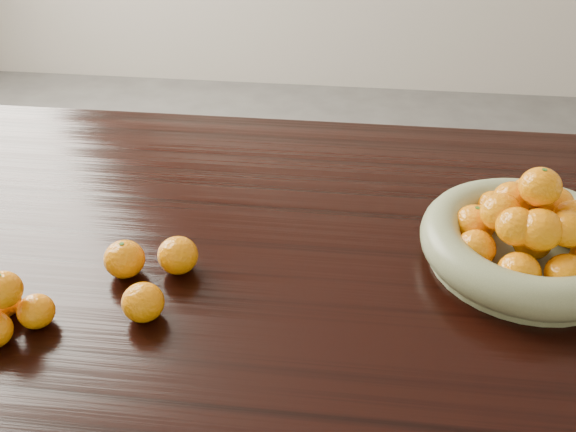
# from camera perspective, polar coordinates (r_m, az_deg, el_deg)

# --- Properties ---
(dining_table) EXTENTS (2.00, 1.00, 0.75)m
(dining_table) POSITION_cam_1_polar(r_m,az_deg,el_deg) (1.16, 0.40, -6.39)
(dining_table) COLOR black
(dining_table) RESTS_ON ground
(fruit_bowl) EXTENTS (0.35, 0.35, 0.17)m
(fruit_bowl) POSITION_cam_1_polar(r_m,az_deg,el_deg) (1.12, 20.58, -1.94)
(fruit_bowl) COLOR gray
(fruit_bowl) RESTS_ON dining_table
(orange_pyramid) EXTENTS (0.11, 0.11, 0.10)m
(orange_pyramid) POSITION_cam_1_polar(r_m,az_deg,el_deg) (1.02, -23.58, -7.46)
(orange_pyramid) COLOR orange
(orange_pyramid) RESTS_ON dining_table
(loose_orange_0) EXTENTS (0.07, 0.07, 0.06)m
(loose_orange_0) POSITION_cam_1_polar(r_m,az_deg,el_deg) (1.06, -14.34, -3.74)
(loose_orange_0) COLOR orange
(loose_orange_0) RESTS_ON dining_table
(loose_orange_1) EXTENTS (0.06, 0.06, 0.06)m
(loose_orange_1) POSITION_cam_1_polar(r_m,az_deg,el_deg) (0.98, -12.77, -7.49)
(loose_orange_1) COLOR orange
(loose_orange_1) RESTS_ON dining_table
(loose_orange_2) EXTENTS (0.07, 0.07, 0.06)m
(loose_orange_2) POSITION_cam_1_polar(r_m,az_deg,el_deg) (1.05, -9.77, -3.46)
(loose_orange_2) COLOR orange
(loose_orange_2) RESTS_ON dining_table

